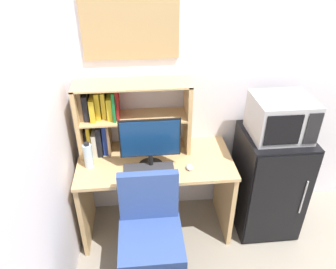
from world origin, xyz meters
TOP-DOWN VIEW (x-y plane):
  - wall_back at (0.40, 0.02)m, footprint 6.40×0.04m
  - desk at (-0.93, -0.30)m, footprint 1.24×0.61m
  - hutch_bookshelf at (-1.23, -0.12)m, footprint 0.89×0.27m
  - monitor at (-0.97, -0.38)m, footprint 0.46×0.19m
  - keyboard at (-0.99, -0.44)m, footprint 0.38×0.15m
  - computer_mouse at (-0.68, -0.45)m, footprint 0.05×0.08m
  - water_bottle at (-1.44, -0.34)m, footprint 0.07×0.07m
  - mini_fridge at (0.04, -0.32)m, footprint 0.51×0.56m
  - microwave at (0.04, -0.32)m, footprint 0.44×0.39m
  - desk_chair at (-1.00, -0.80)m, footprint 0.52×0.52m
  - wall_corkboard at (-1.07, -0.01)m, footprint 0.71×0.02m

SIDE VIEW (x-z plane):
  - desk_chair at x=-1.00m, z-range -0.06..0.84m
  - mini_fridge at x=0.04m, z-range 0.00..0.94m
  - desk at x=-0.93m, z-range 0.15..0.90m
  - keyboard at x=-0.99m, z-range 0.75..0.77m
  - computer_mouse at x=-0.68m, z-range 0.75..0.78m
  - water_bottle at x=-1.44m, z-range 0.74..0.96m
  - monitor at x=-0.97m, z-range 0.77..1.19m
  - hutch_bookshelf at x=-1.23m, z-range 0.77..1.36m
  - microwave at x=0.04m, z-range 0.94..1.26m
  - wall_back at x=0.40m, z-range 0.00..2.60m
  - wall_corkboard at x=-1.07m, z-range 1.49..1.97m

